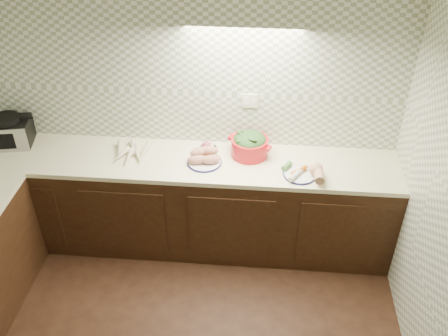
# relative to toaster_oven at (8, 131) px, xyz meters

# --- Properties ---
(room) EXTENTS (3.60, 3.60, 2.60)m
(room) POSITION_rel_toaster_oven_xyz_m (1.49, -1.62, 0.61)
(room) COLOR black
(room) RESTS_ON ground
(counter) EXTENTS (3.60, 3.60, 0.90)m
(counter) POSITION_rel_toaster_oven_xyz_m (0.81, -0.94, -0.57)
(counter) COLOR black
(counter) RESTS_ON ground
(toaster_oven) EXTENTS (0.41, 0.35, 0.26)m
(toaster_oven) POSITION_rel_toaster_oven_xyz_m (0.00, 0.00, 0.00)
(toaster_oven) COLOR black
(toaster_oven) RESTS_ON counter
(parsnip_pile) EXTENTS (0.35, 0.34, 0.07)m
(parsnip_pile) POSITION_rel_toaster_oven_xyz_m (1.02, -0.07, -0.09)
(parsnip_pile) COLOR #F1E8C0
(parsnip_pile) RESTS_ON counter
(sweet_potato_plate) EXTENTS (0.29, 0.29, 0.13)m
(sweet_potato_plate) POSITION_rel_toaster_oven_xyz_m (1.69, -0.14, -0.07)
(sweet_potato_plate) COLOR #121041
(sweet_potato_plate) RESTS_ON counter
(onion_bowl) EXTENTS (0.14, 0.14, 0.11)m
(onion_bowl) POSITION_rel_toaster_oven_xyz_m (1.71, 0.00, -0.08)
(onion_bowl) COLOR black
(onion_bowl) RESTS_ON counter
(dutch_oven) EXTENTS (0.41, 0.41, 0.22)m
(dutch_oven) POSITION_rel_toaster_oven_xyz_m (2.06, 0.01, -0.02)
(dutch_oven) COLOR red
(dutch_oven) RESTS_ON counter
(veg_plate) EXTENTS (0.34, 0.26, 0.12)m
(veg_plate) POSITION_rel_toaster_oven_xyz_m (2.52, -0.25, -0.08)
(veg_plate) COLOR #121041
(veg_plate) RESTS_ON counter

